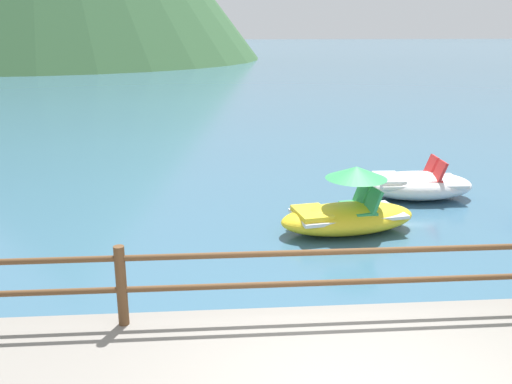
# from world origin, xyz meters

# --- Properties ---
(ground_plane) EXTENTS (200.00, 200.00, 0.00)m
(ground_plane) POSITION_xyz_m (0.00, 40.00, 0.00)
(ground_plane) COLOR #38607A
(dock_railing) EXTENTS (23.92, 0.12, 0.95)m
(dock_railing) POSITION_xyz_m (-0.00, 1.55, 0.98)
(dock_railing) COLOR brown
(dock_railing) RESTS_ON promenade_dock
(pedal_boat_1) EXTENTS (2.41, 1.39, 0.89)m
(pedal_boat_1) POSITION_xyz_m (3.11, 7.28, 0.30)
(pedal_boat_1) COLOR white
(pedal_boat_1) RESTS_ON ground
(pedal_boat_3) EXTENTS (2.72, 1.62, 1.23)m
(pedal_boat_3) POSITION_xyz_m (1.11, 5.33, 0.39)
(pedal_boat_3) COLOR yellow
(pedal_boat_3) RESTS_ON ground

